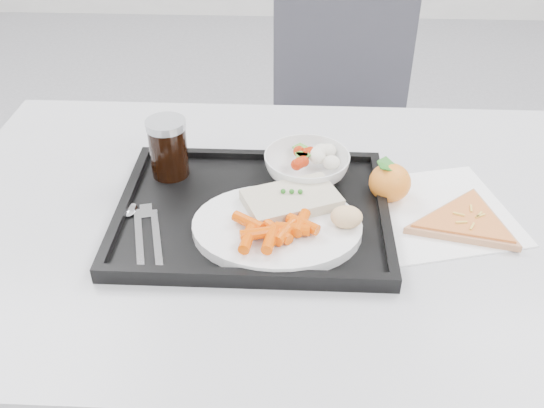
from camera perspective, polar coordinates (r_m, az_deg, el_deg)
name	(u,v)px	position (r m, az deg, el deg)	size (l,w,h in m)	color
table	(282,242)	(1.08, 0.92, -3.57)	(1.20, 0.80, 0.75)	#B6B6B9
chair	(341,107)	(1.85, 6.56, 9.05)	(0.47, 0.47, 0.93)	#3E3E47
tray	(253,212)	(1.02, -1.77, -0.79)	(0.45, 0.35, 0.03)	black
dinner_plate	(277,227)	(0.96, 0.47, -2.23)	(0.27, 0.27, 0.02)	white
fish_fillet	(291,200)	(0.99, 1.85, 0.41)	(0.17, 0.14, 0.03)	beige
bread_roll	(347,217)	(0.95, 7.03, -1.21)	(0.05, 0.04, 0.03)	#E6B083
salad_bowl	(307,166)	(1.08, 3.28, 3.57)	(0.15, 0.15, 0.05)	white
cola_glass	(168,147)	(1.09, -9.75, 5.32)	(0.07, 0.07, 0.11)	black
cutlery	(142,226)	(1.00, -12.17, -2.03)	(0.10, 0.17, 0.01)	silver
napkin	(433,212)	(1.07, 14.94, -0.74)	(0.30, 0.29, 0.00)	white
tangerine	(390,182)	(1.06, 11.04, 2.02)	(0.09, 0.09, 0.07)	orange
pizza_slice	(466,222)	(1.05, 17.77, -1.59)	(0.26, 0.26, 0.02)	#E3BE6C
carrot_pile	(276,230)	(0.92, 0.39, -2.48)	(0.14, 0.10, 0.02)	#E44B01
salad_contents	(316,156)	(1.10, 4.14, 4.56)	(0.09, 0.08, 0.02)	#AB2206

